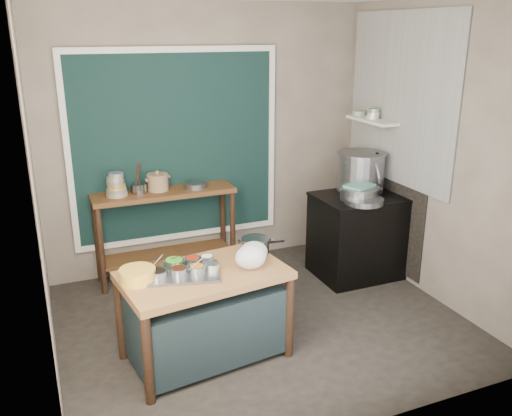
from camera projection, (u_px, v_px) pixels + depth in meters
name	position (u px, v px, depth m)	size (l,w,h in m)	color
floor	(262.00, 323.00, 4.91)	(3.50, 3.00, 0.02)	#2D2822
back_wall	(207.00, 139.00, 5.79)	(3.50, 0.02, 2.80)	#786C5C
left_wall	(34.00, 196.00, 3.82)	(0.02, 3.00, 2.80)	#786C5C
right_wall	(434.00, 154.00, 5.10)	(0.02, 3.00, 2.80)	#786C5C
curtain_panel	(176.00, 147.00, 5.64)	(2.10, 0.02, 1.90)	black
curtain_frame	(177.00, 147.00, 5.63)	(2.22, 0.03, 2.02)	beige
tile_panel	(400.00, 99.00, 5.44)	(0.02, 1.70, 1.70)	#B2B2AA
soot_patch	(386.00, 205.00, 5.89)	(0.01, 1.30, 1.30)	black
wall_shelf	(372.00, 120.00, 5.74)	(0.22, 0.70, 0.03)	beige
prep_table	(205.00, 315.00, 4.27)	(1.25, 0.72, 0.75)	olive
back_counter	(166.00, 234.00, 5.68)	(1.45, 0.40, 0.95)	brown
stove_block	(359.00, 237.00, 5.74)	(0.90, 0.68, 0.85)	black
stove_top	(361.00, 197.00, 5.61)	(0.92, 0.69, 0.03)	black
condiment_tray	(184.00, 273.00, 4.10)	(0.54, 0.38, 0.02)	gray
condiment_bowls	(180.00, 266.00, 4.12)	(0.55, 0.29, 0.06)	gray
yellow_basin	(138.00, 275.00, 3.97)	(0.27, 0.27, 0.10)	gold
saucepan	(256.00, 246.00, 4.48)	(0.24, 0.24, 0.13)	gray
plastic_bag_a	(251.00, 257.00, 4.19)	(0.25, 0.21, 0.19)	white
plastic_bag_b	(253.00, 252.00, 4.30)	(0.23, 0.20, 0.17)	white
bowl_stack	(116.00, 186.00, 5.33)	(0.21, 0.21, 0.24)	tan
utensil_cup	(139.00, 188.00, 5.44)	(0.16, 0.16, 0.09)	gray
ceramic_crock	(158.00, 183.00, 5.52)	(0.23, 0.23, 0.15)	olive
wide_bowl	(195.00, 185.00, 5.62)	(0.23, 0.23, 0.06)	gray
stock_pot	(361.00, 172.00, 5.73)	(0.53, 0.53, 0.41)	gray
pot_lid	(374.00, 173.00, 5.66)	(0.43, 0.43, 0.02)	gray
steamer	(359.00, 193.00, 5.46)	(0.41, 0.41, 0.13)	gray
green_cloth	(360.00, 186.00, 5.44)	(0.28, 0.22, 0.02)	#4E826F
shallow_pan	(364.00, 201.00, 5.35)	(0.39, 0.39, 0.05)	gray
shelf_bowl_stack	(373.00, 114.00, 5.71)	(0.14, 0.14, 0.11)	silver
shelf_bowl_green	(359.00, 113.00, 5.95)	(0.14, 0.14, 0.05)	gray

